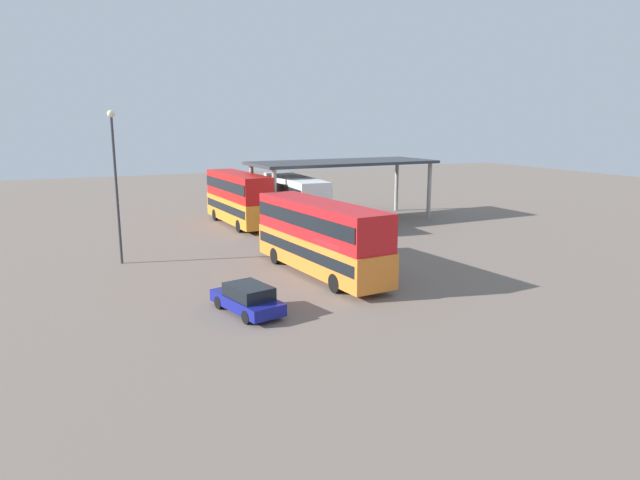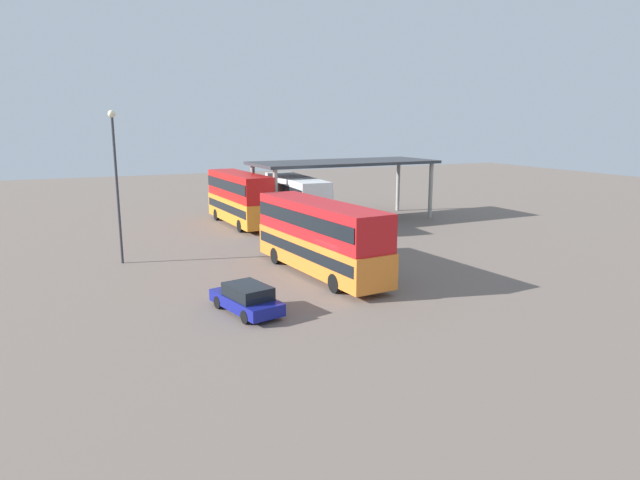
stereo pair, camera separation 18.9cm
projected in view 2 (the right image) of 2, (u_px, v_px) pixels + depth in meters
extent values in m
plane|color=#716359|center=(342.00, 287.00, 29.83)|extent=(140.00, 140.00, 0.00)
cube|color=orange|center=(320.00, 253.00, 32.01)|extent=(3.63, 11.40, 1.83)
cube|color=red|center=(320.00, 220.00, 31.62)|extent=(3.53, 11.16, 1.98)
cube|color=black|center=(320.00, 249.00, 31.97)|extent=(3.62, 10.95, 0.62)
cube|color=black|center=(320.00, 218.00, 31.60)|extent=(3.62, 10.95, 0.79)
cube|color=black|center=(277.00, 232.00, 36.65)|extent=(2.12, 0.32, 1.10)
cube|color=orange|center=(277.00, 219.00, 36.47)|extent=(1.74, 0.26, 0.36)
cylinder|color=black|center=(276.00, 256.00, 34.56)|extent=(0.38, 1.02, 1.00)
cylinder|color=black|center=(308.00, 252.00, 35.66)|extent=(0.38, 1.02, 1.00)
cylinder|color=black|center=(335.00, 283.00, 28.68)|extent=(0.38, 1.02, 1.00)
cylinder|color=black|center=(371.00, 277.00, 29.78)|extent=(0.38, 1.02, 1.00)
cube|color=navy|center=(246.00, 302.00, 25.69)|extent=(2.54, 4.37, 0.55)
cube|color=black|center=(248.00, 291.00, 25.42)|extent=(1.99, 2.54, 0.58)
cylinder|color=black|center=(218.00, 302.00, 26.28)|extent=(0.33, 0.63, 0.60)
cylinder|color=black|center=(246.00, 296.00, 27.17)|extent=(0.33, 0.63, 0.60)
cylinder|color=black|center=(246.00, 317.00, 24.30)|extent=(0.33, 0.63, 0.60)
cylinder|color=black|center=(275.00, 310.00, 25.19)|extent=(0.33, 0.63, 0.60)
cube|color=orange|center=(240.00, 209.00, 47.47)|extent=(2.98, 10.17, 1.93)
cube|color=red|center=(239.00, 186.00, 47.06)|extent=(2.90, 9.96, 2.09)
cube|color=black|center=(240.00, 207.00, 47.42)|extent=(2.99, 9.77, 0.66)
cube|color=black|center=(239.00, 184.00, 47.03)|extent=(2.99, 9.77, 0.84)
cube|color=black|center=(222.00, 199.00, 51.73)|extent=(2.05, 0.22, 1.16)
cube|color=orange|center=(221.00, 189.00, 51.54)|extent=(1.69, 0.18, 0.36)
cylinder|color=black|center=(217.00, 215.00, 49.85)|extent=(0.34, 1.01, 1.00)
cylinder|color=black|center=(240.00, 213.00, 50.83)|extent=(0.34, 1.01, 1.00)
cylinder|color=black|center=(240.00, 226.00, 44.44)|extent=(0.34, 1.01, 1.00)
cylinder|color=black|center=(266.00, 224.00, 45.42)|extent=(0.34, 1.01, 1.00)
cube|color=navy|center=(296.00, 213.00, 46.07)|extent=(3.00, 10.28, 1.84)
cube|color=white|center=(296.00, 189.00, 45.67)|extent=(2.91, 10.07, 1.99)
cube|color=black|center=(296.00, 210.00, 46.02)|extent=(3.01, 9.87, 0.62)
cube|color=black|center=(296.00, 188.00, 45.65)|extent=(3.01, 9.87, 0.80)
cube|color=black|center=(278.00, 201.00, 50.60)|extent=(2.09, 0.21, 1.10)
cube|color=orange|center=(278.00, 192.00, 50.42)|extent=(1.72, 0.17, 0.36)
cylinder|color=black|center=(273.00, 217.00, 48.71)|extent=(0.33, 1.01, 1.00)
cylinder|color=black|center=(297.00, 215.00, 49.49)|extent=(0.33, 1.01, 1.00)
cylinder|color=black|center=(296.00, 230.00, 42.96)|extent=(0.33, 1.01, 1.00)
cylinder|color=black|center=(323.00, 228.00, 43.74)|extent=(0.33, 1.01, 1.00)
cube|color=#33353A|center=(344.00, 162.00, 48.92)|extent=(16.36, 6.96, 0.25)
cylinder|color=#9E9B93|center=(398.00, 185.00, 54.96)|extent=(0.36, 0.36, 4.97)
cylinder|color=#9E9B93|center=(431.00, 191.00, 50.44)|extent=(0.36, 0.36, 4.97)
cylinder|color=#9E9B93|center=(253.00, 194.00, 48.48)|extent=(0.36, 0.36, 4.97)
cylinder|color=#9E9B93|center=(276.00, 201.00, 43.96)|extent=(0.36, 0.36, 4.97)
cylinder|color=#33353A|center=(117.00, 192.00, 33.90)|extent=(0.16, 0.16, 8.86)
sphere|color=beige|center=(112.00, 114.00, 32.96)|extent=(0.44, 0.44, 0.44)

